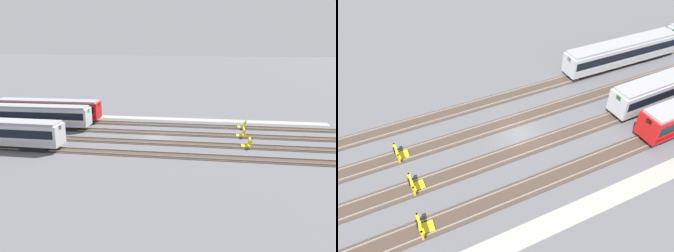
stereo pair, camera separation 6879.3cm
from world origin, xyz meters
TOP-DOWN VIEW (x-y plane):
  - ground_plane at (0.00, 0.00)m, footprint 400.00×400.00m
  - service_walkway at (0.00, -11.19)m, footprint 54.00×2.00m
  - rail_track_nearest at (0.00, -7.00)m, footprint 90.00×2.23m
  - rail_track_near_inner at (0.00, -2.33)m, footprint 90.00×2.24m
  - rail_track_middle at (0.00, 2.33)m, footprint 90.00×2.24m
  - rail_track_far_inner at (0.00, 7.00)m, footprint 90.00×2.23m
  - subway_car_front_row_leftmost at (19.99, -2.31)m, footprint 18.05×3.19m
  - subway_car_front_row_centre at (19.99, 6.96)m, footprint 18.04×3.10m
  - bumper_stop_nearest_track at (-12.72, -7.01)m, footprint 1.38×2.01m
  - bumper_stop_near_inner_track at (-12.26, -2.33)m, footprint 1.35×2.00m
  - bumper_stop_middle_track at (-12.65, 2.33)m, footprint 1.35×2.00m

SIDE VIEW (x-z plane):
  - ground_plane at x=0.00m, z-range 0.00..0.00m
  - service_walkway at x=0.00m, z-range 0.00..0.01m
  - rail_track_nearest at x=0.00m, z-range -0.06..0.15m
  - rail_track_near_inner at x=0.00m, z-range -0.06..0.15m
  - rail_track_middle at x=0.00m, z-range -0.06..0.15m
  - rail_track_far_inner at x=0.00m, z-range -0.06..0.15m
  - bumper_stop_nearest_track at x=-12.72m, z-range -0.10..1.12m
  - bumper_stop_near_inner_track at x=-12.26m, z-range -0.10..1.12m
  - bumper_stop_middle_track at x=-12.65m, z-range -0.10..1.12m
  - subway_car_front_row_leftmost at x=19.99m, z-range 0.19..3.89m
  - subway_car_front_row_centre at x=19.99m, z-range 0.19..3.89m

